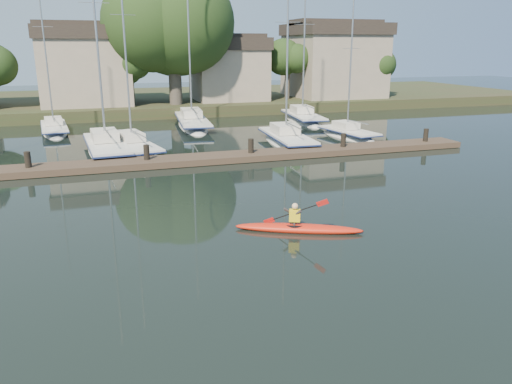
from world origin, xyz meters
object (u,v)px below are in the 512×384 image
object	(u,v)px
sailboat_2	(134,153)
sailboat_7	(303,124)
sailboat_3	(287,147)
kayak	(298,227)
sailboat_5	(55,134)
sailboat_1	(107,156)
sailboat_4	(348,140)
sailboat_6	(193,128)
dock	(201,159)

from	to	relation	value
sailboat_2	sailboat_7	xyz separation A→B (m)	(15.28, 8.50, -0.04)
sailboat_2	sailboat_3	world-z (taller)	sailboat_2
kayak	sailboat_5	world-z (taller)	sailboat_5
sailboat_1	sailboat_4	world-z (taller)	sailboat_1
kayak	sailboat_6	world-z (taller)	sailboat_6
kayak	sailboat_6	distance (m)	25.47
dock	sailboat_3	world-z (taller)	sailboat_3
kayak	sailboat_6	bearing A→B (deg)	111.92
sailboat_1	sailboat_7	world-z (taller)	sailboat_1
sailboat_5	sailboat_3	bearing A→B (deg)	-38.39
kayak	sailboat_3	bearing A→B (deg)	94.43
sailboat_6	sailboat_7	distance (m)	9.79
dock	sailboat_6	xyz separation A→B (m)	(2.11, 13.54, -0.41)
dock	sailboat_5	xyz separation A→B (m)	(-8.60, 13.69, -0.37)
sailboat_2	sailboat_5	distance (m)	10.44
dock	sailboat_4	world-z (taller)	sailboat_4
sailboat_3	sailboat_7	xyz separation A→B (m)	(5.16, 9.36, -0.01)
dock	sailboat_7	bearing A→B (deg)	47.87
sailboat_2	sailboat_5	xyz separation A→B (m)	(-5.21, 9.04, 0.01)
dock	sailboat_3	bearing A→B (deg)	29.36
kayak	sailboat_2	bearing A→B (deg)	129.34
sailboat_1	sailboat_7	bearing A→B (deg)	22.66
sailboat_3	sailboat_5	distance (m)	18.25
sailboat_2	kayak	bearing A→B (deg)	-86.20
dock	sailboat_3	distance (m)	7.73
sailboat_2	sailboat_7	bearing A→B (deg)	17.79
sailboat_4	sailboat_5	world-z (taller)	sailboat_5
dock	sailboat_5	world-z (taller)	sailboat_5
sailboat_1	sailboat_5	size ratio (longest dim) A/B	1.14
dock	sailboat_7	world-z (taller)	sailboat_7
sailboat_2	sailboat_6	distance (m)	10.46
sailboat_7	sailboat_6	bearing A→B (deg)	-175.66
sailboat_3	sailboat_6	xyz separation A→B (m)	(-4.62, 9.76, -0.00)
sailboat_1	sailboat_3	distance (m)	11.76
sailboat_1	sailboat_7	distance (m)	18.97
sailboat_1	sailboat_3	bearing A→B (deg)	-8.01
kayak	sailboat_7	bearing A→B (deg)	90.89
sailboat_4	sailboat_7	distance (m)	8.35
kayak	dock	distance (m)	11.95
sailboat_4	sailboat_5	xyz separation A→B (m)	(-20.53, 8.89, 0.01)
sailboat_3	sailboat_4	bearing A→B (deg)	14.42
dock	sailboat_1	bearing A→B (deg)	137.82
kayak	sailboat_4	distance (m)	19.92
sailboat_4	sailboat_6	bearing A→B (deg)	129.72
sailboat_4	sailboat_5	size ratio (longest dim) A/B	0.82
sailboat_6	kayak	bearing A→B (deg)	-87.45
sailboat_1	sailboat_4	xyz separation A→B (m)	(16.94, 0.25, 0.03)
sailboat_4	sailboat_5	bearing A→B (deg)	148.00
sailboat_3	sailboat_4	distance (m)	5.30
sailboat_4	sailboat_7	bearing A→B (deg)	81.66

